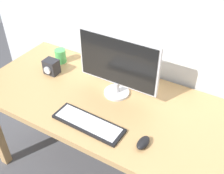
{
  "coord_description": "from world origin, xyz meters",
  "views": [
    {
      "loc": [
        0.63,
        -1.1,
        1.87
      ],
      "look_at": [
        -0.01,
        0.0,
        0.89
      ],
      "focal_mm": 43.47,
      "sensor_mm": 36.0,
      "label": 1
    }
  ],
  "objects": [
    {
      "name": "mouse",
      "position": [
        0.3,
        -0.21,
        0.79
      ],
      "size": [
        0.06,
        0.1,
        0.04
      ],
      "primitive_type": "ellipsoid",
      "rotation": [
        0.0,
        0.0,
        -0.07
      ],
      "color": "black",
      "rests_on": "desk"
    },
    {
      "name": "audio_controller",
      "position": [
        -0.54,
        0.06,
        0.82
      ],
      "size": [
        0.1,
        0.09,
        0.11
      ],
      "color": "#232328",
      "rests_on": "desk"
    },
    {
      "name": "keyboard_primary",
      "position": [
        -0.03,
        -0.23,
        0.78
      ],
      "size": [
        0.43,
        0.15,
        0.02
      ],
      "color": "black",
      "rests_on": "desk"
    },
    {
      "name": "desk",
      "position": [
        0.0,
        0.0,
        0.69
      ],
      "size": [
        1.8,
        0.77,
        0.77
      ],
      "color": "tan",
      "rests_on": "ground_plane"
    },
    {
      "name": "monitor",
      "position": [
        -0.03,
        0.1,
        0.99
      ],
      "size": [
        0.53,
        0.16,
        0.4
      ],
      "color": "silver",
      "rests_on": "desk"
    },
    {
      "name": "coffee_mug",
      "position": [
        -0.57,
        0.21,
        0.82
      ],
      "size": [
        0.08,
        0.08,
        0.1
      ],
      "primitive_type": "cylinder",
      "color": "#4CB259",
      "rests_on": "desk"
    }
  ]
}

